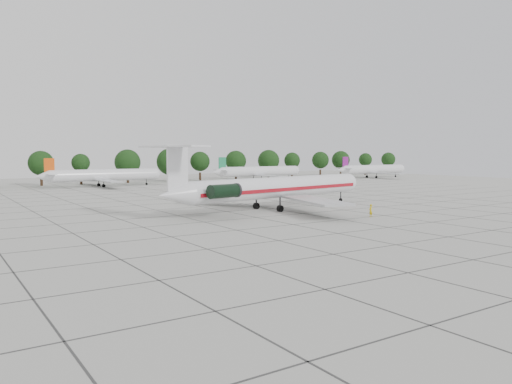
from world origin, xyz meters
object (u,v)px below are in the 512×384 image
at_px(ground_crew, 371,211).
at_px(bg_airliner_e, 373,169).
at_px(bg_airliner_c, 104,175).
at_px(bg_airliner_d, 260,172).
at_px(main_airliner, 271,188).

height_order(ground_crew, bg_airliner_e, bg_airliner_e).
xyz_separation_m(bg_airliner_c, bg_airliner_d, (48.01, -0.45, 0.00)).
xyz_separation_m(main_airliner, bg_airliner_d, (42.57, 66.31, -0.53)).
bearing_deg(bg_airliner_c, main_airliner, -85.34).
bearing_deg(main_airliner, bg_airliner_c, 83.98).
xyz_separation_m(ground_crew, bg_airliner_c, (-12.11, 80.95, 2.04)).
bearing_deg(bg_airliner_c, ground_crew, -81.49).
bearing_deg(bg_airliner_e, main_airliner, -145.13).
distance_m(ground_crew, bg_airliner_d, 88.16).
xyz_separation_m(main_airliner, ground_crew, (6.67, -14.19, -2.57)).
bearing_deg(main_airliner, ground_crew, -75.50).
distance_m(main_airliner, bg_airliner_d, 78.80).
bearing_deg(bg_airliner_e, ground_crew, -136.94).
bearing_deg(ground_crew, bg_airliner_c, -98.89).
distance_m(main_airliner, ground_crew, 15.89).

